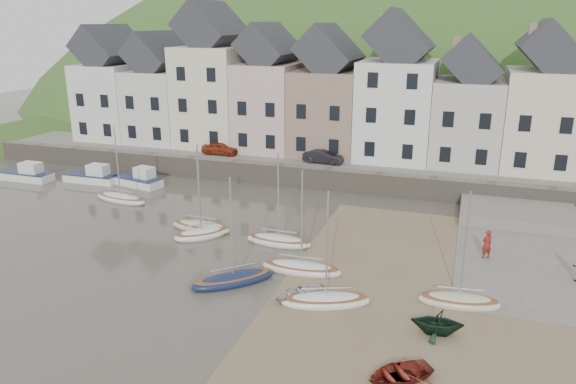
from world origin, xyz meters
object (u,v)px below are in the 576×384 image
(sailboat_0, at_px, (121,198))
(car_right, at_px, (323,157))
(rowboat_red, at_px, (399,373))
(person_red, at_px, (487,244))
(rowboat_white, at_px, (299,294))
(car_left, at_px, (220,149))
(rowboat_green, at_px, (437,322))

(sailboat_0, relative_size, car_right, 1.75)
(rowboat_red, distance_m, person_red, 13.85)
(rowboat_white, distance_m, person_red, 12.45)
(rowboat_red, distance_m, car_left, 34.16)
(sailboat_0, xyz_separation_m, car_left, (3.54, 11.15, 1.94))
(rowboat_green, distance_m, rowboat_red, 4.14)
(car_left, bearing_deg, rowboat_green, -135.78)
(person_red, distance_m, car_left, 27.81)
(rowboat_green, distance_m, person_red, 9.72)
(rowboat_white, bearing_deg, sailboat_0, -164.70)
(rowboat_green, relative_size, car_left, 0.67)
(sailboat_0, bearing_deg, rowboat_red, -33.29)
(rowboat_red, height_order, person_red, person_red)
(sailboat_0, relative_size, rowboat_red, 2.23)
(rowboat_green, distance_m, car_left, 31.94)
(rowboat_white, height_order, rowboat_red, rowboat_white)
(person_red, distance_m, car_right, 19.55)
(rowboat_white, relative_size, car_left, 0.83)
(rowboat_red, height_order, car_right, car_right)
(rowboat_green, bearing_deg, sailboat_0, -121.07)
(rowboat_white, xyz_separation_m, car_right, (-4.70, 22.04, 1.83))
(sailboat_0, distance_m, car_right, 17.85)
(car_left, xyz_separation_m, car_right, (10.27, 0.00, -0.00))
(rowboat_white, bearing_deg, person_red, 87.95)
(rowboat_green, bearing_deg, car_right, -159.08)
(rowboat_red, xyz_separation_m, car_right, (-10.46, 27.09, 1.84))
(rowboat_red, bearing_deg, car_right, 162.31)
(rowboat_red, relative_size, car_right, 0.78)
(sailboat_0, distance_m, rowboat_green, 28.18)
(rowboat_red, relative_size, person_red, 1.55)
(rowboat_red, distance_m, car_right, 29.09)
(car_right, bearing_deg, sailboat_0, 132.39)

